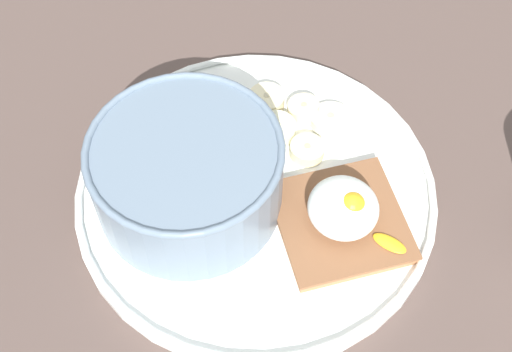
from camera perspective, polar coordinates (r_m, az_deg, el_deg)
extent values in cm
cube|color=#51413B|center=(60.51, 0.00, -2.12)|extent=(120.00, 120.00, 2.00)
cylinder|color=white|center=(59.24, 0.00, -1.35)|extent=(29.81, 29.81, 1.00)
torus|color=white|center=(58.57, 0.00, -0.93)|extent=(29.61, 29.61, 0.60)
cylinder|color=slate|center=(55.72, -5.51, 0.05)|extent=(14.97, 14.97, 6.85)
torus|color=slate|center=(52.93, -5.81, 2.13)|extent=(15.17, 15.17, 0.60)
cylinder|color=beige|center=(56.10, -5.48, -0.21)|extent=(13.57, 13.57, 5.53)
ellipsoid|color=beige|center=(54.00, -5.69, 1.30)|extent=(12.89, 12.89, 1.20)
ellipsoid|color=tan|center=(53.00, -7.00, 0.34)|extent=(2.28, 2.16, 0.82)
ellipsoid|color=tan|center=(52.94, -5.88, 0.25)|extent=(1.59, 1.12, 0.64)
ellipsoid|color=tan|center=(53.94, -4.19, 2.05)|extent=(1.84, 1.96, 0.71)
ellipsoid|color=#976751|center=(56.43, -6.33, 5.22)|extent=(2.17, 2.20, 0.81)
ellipsoid|color=#C9B190|center=(54.14, -1.46, 2.61)|extent=(2.11, 2.21, 0.80)
ellipsoid|color=beige|center=(55.50, -9.90, 3.09)|extent=(1.37, 1.44, 0.52)
cube|color=brown|center=(56.65, 6.81, -3.50)|extent=(11.36, 11.36, 0.30)
cube|color=#AD6F48|center=(56.99, 6.77, -3.70)|extent=(11.13, 11.13, 1.00)
ellipsoid|color=white|center=(55.11, 6.99, -2.54)|extent=(5.64, 5.51, 3.42)
sphere|color=yellow|center=(54.32, 7.65, -2.40)|extent=(2.29, 2.29, 2.29)
ellipsoid|color=yellow|center=(55.83, 10.64, -5.31)|extent=(3.01, 2.51, 0.36)
cylinder|color=beige|center=(61.51, 1.70, 3.76)|extent=(3.89, 3.97, 1.66)
cylinder|color=#B7B592|center=(60.96, 1.72, 4.16)|extent=(0.70, 0.70, 0.17)
cylinder|color=beige|center=(63.03, 3.83, 5.33)|extent=(4.02, 3.99, 1.60)
cylinder|color=tan|center=(62.51, 3.86, 5.72)|extent=(0.71, 0.71, 0.17)
cylinder|color=beige|center=(60.59, 4.11, 2.10)|extent=(3.49, 3.52, 1.13)
cylinder|color=tan|center=(60.17, 4.14, 2.39)|extent=(0.63, 0.63, 0.14)
cylinder|color=#FCECBB|center=(63.63, 0.86, 6.08)|extent=(3.27, 3.25, 1.40)
cylinder|color=#C4B891|center=(63.11, 0.87, 6.48)|extent=(0.59, 0.59, 0.13)
cylinder|color=#F3E4C7|center=(62.77, 5.97, 4.58)|extent=(3.70, 3.61, 1.43)
cylinder|color=#BDB29B|center=(62.42, 6.00, 4.84)|extent=(0.66, 0.65, 0.21)
cylinder|color=beige|center=(62.55, -1.09, 4.77)|extent=(3.43, 3.33, 1.44)
cylinder|color=#B3B08B|center=(62.17, -1.10, 5.06)|extent=(0.61, 0.60, 0.20)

